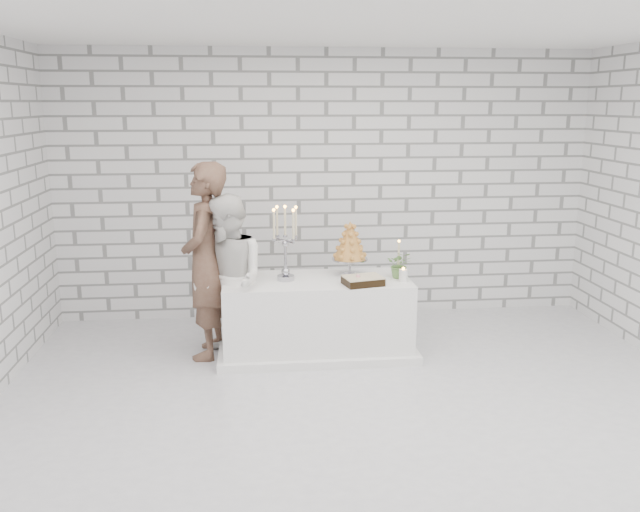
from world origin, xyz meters
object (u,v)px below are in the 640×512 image
at_px(cake_table, 317,316).
at_px(croquembouche, 350,248).
at_px(bride, 229,280).
at_px(groom, 206,261).
at_px(candelabra, 285,243).

xyz_separation_m(cake_table, croquembouche, (0.34, 0.11, 0.65)).
xyz_separation_m(cake_table, bride, (-0.84, -0.11, 0.42)).
xyz_separation_m(groom, bride, (0.22, -0.17, -0.14)).
distance_m(candelabra, croquembouche, 0.65).
distance_m(cake_table, candelabra, 0.80).
relative_size(groom, candelabra, 2.59).
distance_m(groom, bride, 0.31).
bearing_deg(croquembouche, groom, -177.46).
xyz_separation_m(candelabra, croquembouche, (0.64, 0.11, -0.09)).
bearing_deg(candelabra, cake_table, 0.06).
distance_m(bride, croquembouche, 1.22).
relative_size(candelabra, croquembouche, 1.33).
height_order(groom, candelabra, groom).
bearing_deg(groom, candelabra, 93.72).
distance_m(groom, candelabra, 0.78).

